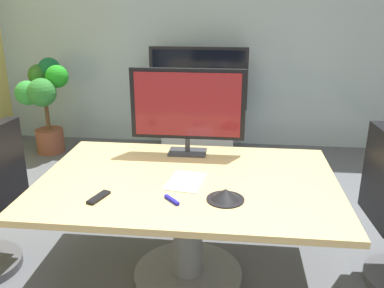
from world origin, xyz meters
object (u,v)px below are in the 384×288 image
Objects in this scene: conference_phone at (225,195)px; remote_control at (99,197)px; tv_monitor at (188,107)px; potted_plant at (44,97)px; wall_display_unit at (198,117)px; conference_table at (188,203)px.

remote_control is (-0.73, -0.07, -0.02)m from conference_phone.
tv_monitor is at bearing 112.43° from conference_phone.
potted_plant is at bearing 139.13° from remote_control.
potted_plant is at bearing -170.31° from wall_display_unit.
potted_plant is 3.03m from remote_control.
wall_display_unit is (-0.18, 2.58, -0.12)m from conference_table.
conference_phone is 1.29× the size of remote_control.
wall_display_unit reaches higher than conference_phone.
wall_display_unit reaches higher than remote_control.
potted_plant is (-1.97, 1.79, -0.38)m from tv_monitor.
remote_control is (-0.42, -0.81, -0.35)m from tv_monitor.
conference_phone is (0.25, -0.28, 0.21)m from conference_table.
tv_monitor is 2.21m from wall_display_unit.
tv_monitor reaches higher than remote_control.
wall_display_unit is at bearing 93.89° from conference_table.
conference_phone is at bearing -67.57° from tv_monitor.
potted_plant is at bearing 131.96° from conference_phone.
conference_table is at bearing -86.11° from wall_display_unit.
tv_monitor is (-0.06, 0.47, 0.54)m from conference_table.
conference_phone is at bearing -48.04° from potted_plant.
wall_display_unit is at bearing 98.51° from conference_phone.
tv_monitor is at bearing 96.92° from conference_table.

